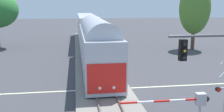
% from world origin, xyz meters
% --- Properties ---
extents(ground_plane, '(220.00, 220.00, 0.00)m').
position_xyz_m(ground_plane, '(0.00, 0.00, 0.00)').
color(ground_plane, '#3D3D42').
extents(road_centre_stripe, '(44.00, 0.20, 0.01)m').
position_xyz_m(road_centre_stripe, '(0.00, 0.00, 0.00)').
color(road_centre_stripe, beige).
rests_on(road_centre_stripe, ground).
extents(railway_track, '(4.40, 80.00, 0.32)m').
position_xyz_m(railway_track, '(0.00, 0.00, 0.10)').
color(railway_track, gray).
rests_on(railway_track, ground).
extents(commuter_train, '(3.04, 41.29, 5.16)m').
position_xyz_m(commuter_train, '(0.00, 16.50, 2.78)').
color(commuter_train, '#B2B7C1').
rests_on(commuter_train, railway_track).
extents(crossing_gate_near, '(5.25, 0.40, 1.80)m').
position_xyz_m(crossing_gate_near, '(4.39, -6.67, 1.39)').
color(crossing_gate_near, '#B7B7BC').
rests_on(crossing_gate_near, ground).
extents(maple_right_background, '(4.57, 4.57, 10.14)m').
position_xyz_m(maple_right_background, '(15.73, 16.74, 6.23)').
color(maple_right_background, '#4C3828').
rests_on(maple_right_background, ground).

